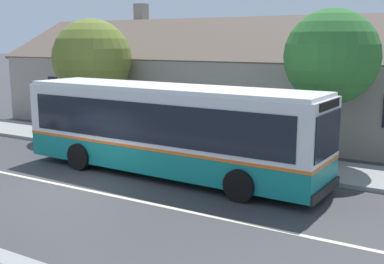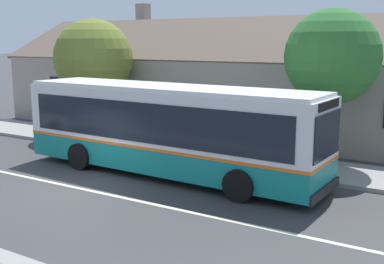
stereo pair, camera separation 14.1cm
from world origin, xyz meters
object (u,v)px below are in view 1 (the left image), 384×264
object	(u,v)px
bench_by_building	(81,131)
street_tree_primary	(332,57)
street_tree_secondary	(93,62)
transit_bus	(168,128)

from	to	relation	value
bench_by_building	street_tree_primary	xyz separation A→B (m)	(11.10, 1.64, 3.58)
street_tree_secondary	street_tree_primary	bearing A→B (deg)	-0.36
bench_by_building	street_tree_primary	size ratio (longest dim) A/B	0.30
transit_bus	bench_by_building	distance (m)	7.04
bench_by_building	street_tree_secondary	size ratio (longest dim) A/B	0.30
street_tree_primary	street_tree_secondary	size ratio (longest dim) A/B	1.02
bench_by_building	street_tree_primary	world-z (taller)	street_tree_primary
bench_by_building	street_tree_primary	bearing A→B (deg)	8.39
street_tree_primary	street_tree_secondary	bearing A→B (deg)	179.64
street_tree_secondary	transit_bus	bearing A→B (deg)	-29.86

